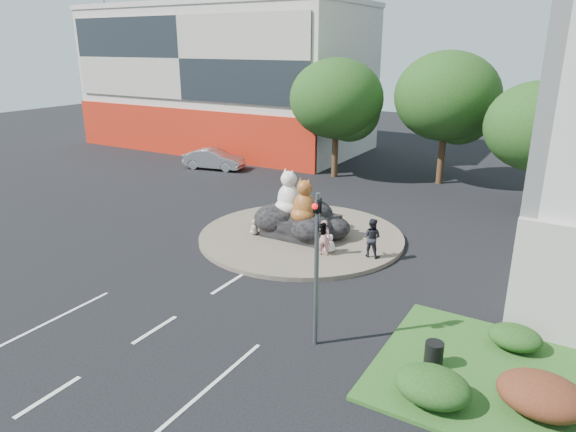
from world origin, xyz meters
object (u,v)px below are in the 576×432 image
object	(u,v)px
cat_tabby	(304,200)
parked_car	(214,159)
kitten_white	(330,243)
kitten_calico	(254,227)
cat_white	(289,192)
pedestrian_dark	(372,238)
pedestrian_pink	(324,238)
litter_bin	(434,354)

from	to	relation	value
cat_tabby	parked_car	size ratio (longest dim) A/B	0.46
cat_tabby	kitten_white	size ratio (longest dim) A/B	2.46
kitten_calico	parked_car	world-z (taller)	parked_car
cat_white	cat_tabby	bearing A→B (deg)	-12.68
cat_tabby	kitten_white	world-z (taller)	cat_tabby
parked_car	kitten_calico	bearing A→B (deg)	-146.14
kitten_white	kitten_calico	bearing A→B (deg)	160.84
cat_tabby	pedestrian_dark	world-z (taller)	cat_tabby
cat_white	cat_tabby	world-z (taller)	cat_white
cat_tabby	kitten_calico	xyz separation A→B (m)	(-2.42, -0.66, -1.56)
parked_car	pedestrian_pink	bearing A→B (deg)	-138.69
litter_bin	pedestrian_dark	bearing A→B (deg)	125.07
cat_tabby	pedestrian_pink	xyz separation A→B (m)	(1.68, -1.25, -1.14)
pedestrian_pink	kitten_white	bearing A→B (deg)	-110.12
pedestrian_pink	pedestrian_dark	size ratio (longest dim) A/B	0.93
kitten_calico	parked_car	xyz separation A→B (m)	(-10.99, 10.66, 0.17)
litter_bin	pedestrian_pink	bearing A→B (deg)	138.85
parked_car	litter_bin	bearing A→B (deg)	-140.09
kitten_calico	pedestrian_dark	world-z (taller)	pedestrian_dark
pedestrian_dark	litter_bin	size ratio (longest dim) A/B	2.30
pedestrian_pink	parked_car	xyz separation A→B (m)	(-15.09, 11.25, -0.25)
cat_white	litter_bin	bearing A→B (deg)	-25.83
cat_white	parked_car	distance (m)	15.51
pedestrian_pink	pedestrian_dark	distance (m)	2.07
cat_white	pedestrian_pink	world-z (taller)	cat_white
parked_car	litter_bin	xyz separation A→B (m)	(21.55, -16.89, -0.26)
kitten_calico	litter_bin	size ratio (longest dim) A/B	1.05
pedestrian_pink	litter_bin	bearing A→B (deg)	125.85
cat_white	parked_car	world-z (taller)	cat_white
kitten_calico	litter_bin	world-z (taller)	kitten_calico
kitten_calico	parked_car	distance (m)	15.31
cat_white	pedestrian_pink	xyz separation A→B (m)	(2.87, -1.81, -1.23)
pedestrian_pink	pedestrian_dark	world-z (taller)	pedestrian_dark
kitten_white	litter_bin	size ratio (longest dim) A/B	1.12
cat_white	kitten_calico	world-z (taller)	cat_white
cat_tabby	pedestrian_pink	distance (m)	2.39
kitten_calico	pedestrian_dark	xyz separation A→B (m)	(5.97, 0.32, 0.48)
pedestrian_dark	kitten_white	bearing A→B (deg)	11.81
cat_white	pedestrian_dark	bearing A→B (deg)	1.96
kitten_calico	pedestrian_pink	bearing A→B (deg)	35.95
pedestrian_dark	cat_tabby	bearing A→B (deg)	-7.37
cat_white	kitten_calico	xyz separation A→B (m)	(-1.23, -1.23, -1.65)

